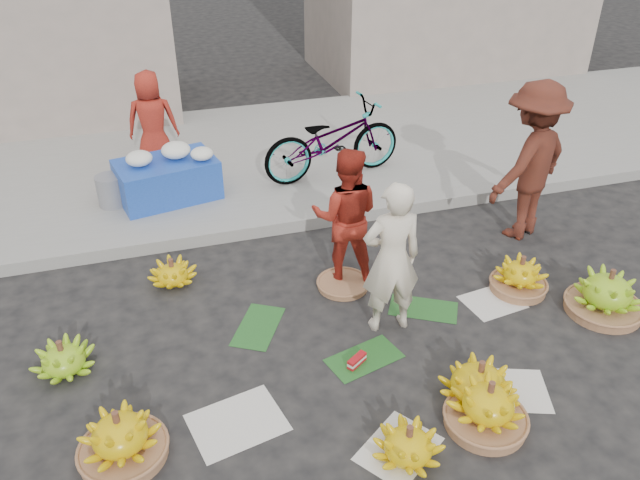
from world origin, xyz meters
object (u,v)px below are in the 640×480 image
object	(u,v)px
banana_bunch_4	(607,294)
bicycle	(332,140)
banana_bunch_0	(121,438)
vendor_cream	(392,259)
flower_table	(168,177)

from	to	relation	value
banana_bunch_4	bicycle	size ratio (longest dim) A/B	0.37
banana_bunch_0	banana_bunch_4	size ratio (longest dim) A/B	0.89
banana_bunch_4	vendor_cream	bearing A→B (deg)	168.79
bicycle	banana_bunch_0	bearing A→B (deg)	136.33
banana_bunch_4	vendor_cream	size ratio (longest dim) A/B	0.48
banana_bunch_0	flower_table	xyz separation A→B (m)	(0.70, 3.85, 0.21)
banana_bunch_0	vendor_cream	distance (m)	2.62
banana_bunch_4	flower_table	bearing A→B (deg)	137.88
vendor_cream	flower_table	world-z (taller)	vendor_cream
vendor_cream	bicycle	bearing A→B (deg)	-95.10
flower_table	banana_bunch_0	bearing A→B (deg)	-112.23
banana_bunch_4	vendor_cream	xyz separation A→B (m)	(-2.07, 0.41, 0.53)
banana_bunch_0	bicycle	xyz separation A→B (m)	(2.85, 3.87, 0.43)
vendor_cream	flower_table	xyz separation A→B (m)	(-1.71, 3.01, -0.34)
flower_table	bicycle	xyz separation A→B (m)	(2.14, 0.02, 0.22)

